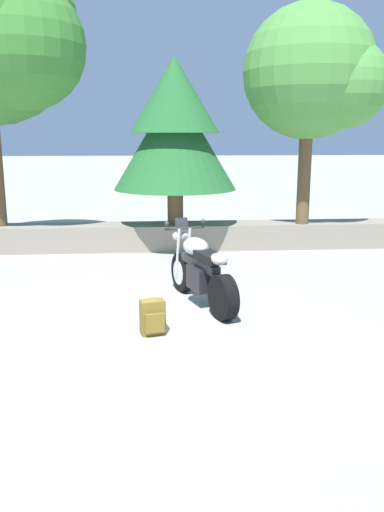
{
  "coord_description": "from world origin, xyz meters",
  "views": [
    {
      "loc": [
        0.3,
        -6.5,
        2.42
      ],
      "look_at": [
        0.91,
        1.2,
        0.65
      ],
      "focal_mm": 36.84,
      "sensor_mm": 36.0,
      "label": 1
    }
  ],
  "objects_px": {
    "leafy_tree_mid_right": "(316,75)",
    "pine_tree_mid_left": "(175,127)",
    "motorcycle_silver_centre": "(201,272)",
    "rider_backpack": "(153,316)"
  },
  "relations": [
    {
      "from": "rider_backpack",
      "to": "leafy_tree_mid_right",
      "type": "height_order",
      "value": "leafy_tree_mid_right"
    },
    {
      "from": "pine_tree_mid_left",
      "to": "leafy_tree_mid_right",
      "type": "xyz_separation_m",
      "value": [
        2.89,
        -0.3,
        1.02
      ]
    },
    {
      "from": "rider_backpack",
      "to": "pine_tree_mid_left",
      "type": "distance_m",
      "value": 5.67
    },
    {
      "from": "pine_tree_mid_left",
      "to": "leafy_tree_mid_right",
      "type": "relative_size",
      "value": 0.77
    },
    {
      "from": "motorcycle_silver_centre",
      "to": "pine_tree_mid_left",
      "type": "relative_size",
      "value": 0.58
    },
    {
      "from": "motorcycle_silver_centre",
      "to": "leafy_tree_mid_right",
      "type": "height_order",
      "value": "leafy_tree_mid_right"
    },
    {
      "from": "pine_tree_mid_left",
      "to": "leafy_tree_mid_right",
      "type": "distance_m",
      "value": 3.08
    },
    {
      "from": "motorcycle_silver_centre",
      "to": "leafy_tree_mid_right",
      "type": "xyz_separation_m",
      "value": [
        2.71,
        3.65,
        3.14
      ]
    },
    {
      "from": "leafy_tree_mid_right",
      "to": "pine_tree_mid_left",
      "type": "bearing_deg",
      "value": 173.99
    },
    {
      "from": "rider_backpack",
      "to": "leafy_tree_mid_right",
      "type": "xyz_separation_m",
      "value": [
        3.42,
        4.82,
        3.38
      ]
    }
  ]
}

